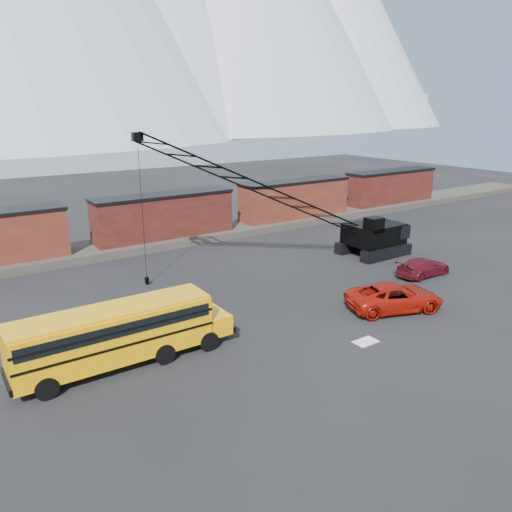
{
  "coord_description": "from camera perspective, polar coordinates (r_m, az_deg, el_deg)",
  "views": [
    {
      "loc": [
        -19.12,
        -21.71,
        12.85
      ],
      "look_at": [
        -0.74,
        5.25,
        3.0
      ],
      "focal_mm": 35.0,
      "sensor_mm": 36.0,
      "label": 1
    }
  ],
  "objects": [
    {
      "name": "boxcar_east_far",
      "position": [
        68.01,
        15.15,
        7.69
      ],
      "size": [
        13.7,
        3.1,
        4.17
      ],
      "color": "#511C16",
      "rests_on": "gravel_berm"
    },
    {
      "name": "maroon_suv",
      "position": [
        41.32,
        18.58,
        -1.19
      ],
      "size": [
        4.9,
        2.03,
        1.42
      ],
      "primitive_type": "imported",
      "rotation": [
        0.0,
        0.0,
        1.56
      ],
      "color": "#4B0D16",
      "rests_on": "ground"
    },
    {
      "name": "boxcar_east_near",
      "position": [
        56.97,
        4.45,
        6.55
      ],
      "size": [
        13.7,
        3.1,
        4.17
      ],
      "color": "#4C1715",
      "rests_on": "gravel_berm"
    },
    {
      "name": "crawler_crane",
      "position": [
        39.5,
        1.23,
        7.41
      ],
      "size": [
        23.32,
        6.38,
        11.31
      ],
      "color": "black",
      "rests_on": "ground"
    },
    {
      "name": "red_pickup",
      "position": [
        33.88,
        15.54,
        -4.54
      ],
      "size": [
        6.95,
        4.89,
        1.76
      ],
      "primitive_type": "imported",
      "rotation": [
        0.0,
        0.0,
        1.23
      ],
      "color": "#981207",
      "rests_on": "ground"
    },
    {
      "name": "gravel_berm",
      "position": [
        49.32,
        -10.32,
        1.84
      ],
      "size": [
        120.0,
        5.0,
        0.7
      ],
      "primitive_type": "cube",
      "color": "#423D36",
      "rests_on": "ground"
    },
    {
      "name": "ground",
      "position": [
        31.65,
        6.53,
        -7.27
      ],
      "size": [
        160.0,
        160.0,
        0.0
      ],
      "primitive_type": "plane",
      "color": "black",
      "rests_on": "ground"
    },
    {
      "name": "snow_patch",
      "position": [
        29.38,
        12.43,
        -9.54
      ],
      "size": [
        1.4,
        0.9,
        0.02
      ],
      "primitive_type": "cube",
      "color": "silver",
      "rests_on": "ground"
    },
    {
      "name": "boxcar_mid",
      "position": [
        48.76,
        -10.46,
        4.58
      ],
      "size": [
        13.7,
        3.1,
        4.17
      ],
      "color": "#511C16",
      "rests_on": "gravel_berm"
    },
    {
      "name": "school_bus",
      "position": [
        26.54,
        -15.27,
        -8.46
      ],
      "size": [
        11.65,
        2.65,
        3.19
      ],
      "color": "orange",
      "rests_on": "ground"
    }
  ]
}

